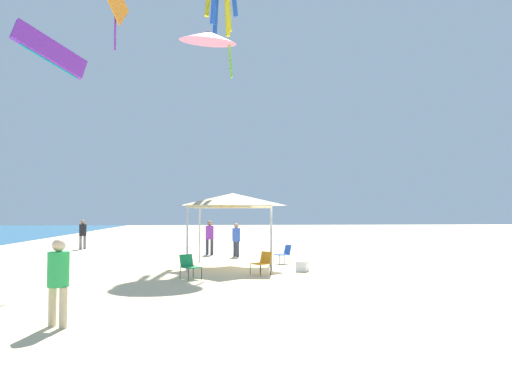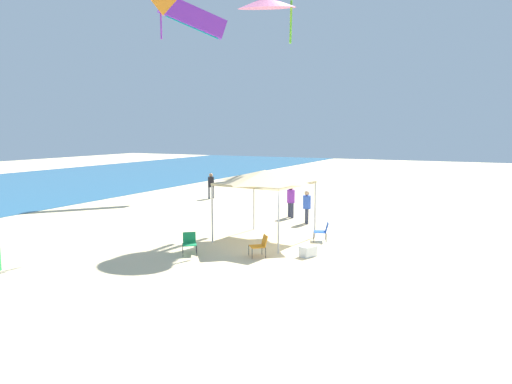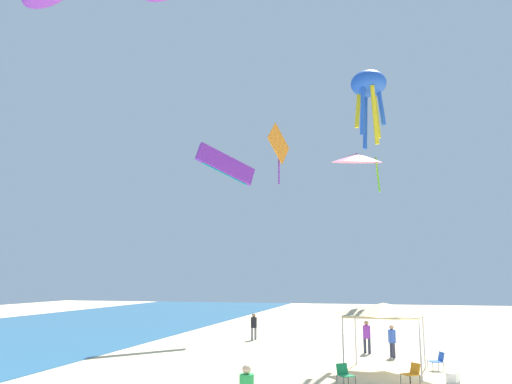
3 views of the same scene
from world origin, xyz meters
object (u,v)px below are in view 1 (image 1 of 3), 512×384
(folding_chair_facing_ocean, at_px, (189,265))
(person_kite_handler, at_px, (210,235))
(canopy_tent, at_px, (233,201))
(kite_parafoil_purple, at_px, (51,51))
(person_by_tent, at_px, (58,275))
(folding_chair_right_of_tent, at_px, (263,261))
(cooler_box, at_px, (302,266))
(folding_chair_left_of_tent, at_px, (284,253))
(person_beachcomber, at_px, (83,232))
(kite_delta_pink, at_px, (208,37))
(person_watching_sky, at_px, (236,237))
(kite_diamond_orange, at_px, (116,2))

(folding_chair_facing_ocean, xyz_separation_m, person_kite_handler, (8.88, -0.57, 0.58))
(canopy_tent, xyz_separation_m, kite_parafoil_purple, (12.39, 11.73, 10.27))
(person_by_tent, bearing_deg, folding_chair_right_of_tent, -90.64)
(folding_chair_right_of_tent, bearing_deg, cooler_box, 75.99)
(canopy_tent, height_order, folding_chair_left_of_tent, canopy_tent)
(person_kite_handler, bearing_deg, folding_chair_left_of_tent, -15.72)
(folding_chair_left_of_tent, bearing_deg, folding_chair_right_of_tent, -40.73)
(canopy_tent, xyz_separation_m, folding_chair_right_of_tent, (-2.55, -1.01, -2.25))
(person_by_tent, xyz_separation_m, kite_parafoil_purple, (22.28, 7.92, 11.97))
(person_by_tent, bearing_deg, canopy_tent, -78.44)
(person_beachcomber, distance_m, kite_delta_pink, 14.24)
(kite_delta_pink, bearing_deg, folding_chair_facing_ocean, 67.39)
(kite_delta_pink, bearing_deg, folding_chair_right_of_tent, 94.89)
(folding_chair_facing_ocean, height_order, kite_parafoil_purple, kite_parafoil_purple)
(person_watching_sky, height_order, kite_parafoil_purple, kite_parafoil_purple)
(folding_chair_right_of_tent, relative_size, person_beachcomber, 0.46)
(folding_chair_facing_ocean, xyz_separation_m, folding_chair_right_of_tent, (0.86, -2.60, 0.00))
(person_watching_sky, distance_m, kite_diamond_orange, 12.00)
(cooler_box, xyz_separation_m, person_watching_sky, (6.00, 2.27, 0.79))
(kite_delta_pink, bearing_deg, person_watching_sky, -146.36)
(cooler_box, xyz_separation_m, kite_parafoil_purple, (14.12, 14.35, 12.79))
(folding_chair_left_of_tent, bearing_deg, kite_parafoil_purple, -149.49)
(canopy_tent, distance_m, kite_delta_pink, 8.31)
(canopy_tent, xyz_separation_m, person_by_tent, (-9.89, 3.81, -1.70))
(cooler_box, relative_size, kite_diamond_orange, 0.23)
(kite_diamond_orange, relative_size, kite_parafoil_purple, 0.81)
(cooler_box, relative_size, kite_parafoil_purple, 0.18)
(folding_chair_left_of_tent, xyz_separation_m, kite_delta_pink, (1.56, 3.39, 10.11))
(folding_chair_left_of_tent, relative_size, cooler_box, 1.12)
(folding_chair_facing_ocean, xyz_separation_m, cooler_box, (1.67, -4.21, -0.27))
(canopy_tent, distance_m, folding_chair_facing_ocean, 4.38)
(person_watching_sky, xyz_separation_m, kite_delta_pink, (-1.78, 1.43, 9.59))
(person_by_tent, xyz_separation_m, kite_delta_pink, (12.38, -2.72, 9.55))
(folding_chair_right_of_tent, distance_m, kite_delta_pink, 11.48)
(kite_diamond_orange, bearing_deg, kite_delta_pink, -22.46)
(folding_chair_facing_ocean, bearing_deg, kite_delta_pink, 49.54)
(folding_chair_left_of_tent, distance_m, person_beachcomber, 14.17)
(kite_parafoil_purple, bearing_deg, canopy_tent, -88.64)
(person_watching_sky, height_order, person_kite_handler, person_kite_handler)
(canopy_tent, distance_m, kite_parafoil_purple, 19.91)
(folding_chair_left_of_tent, xyz_separation_m, person_beachcomber, (8.85, 11.05, 0.57))
(cooler_box, bearing_deg, folding_chair_facing_ocean, 111.68)
(folding_chair_left_of_tent, xyz_separation_m, person_by_tent, (-10.83, 6.11, 0.55))
(folding_chair_left_of_tent, relative_size, folding_chair_facing_ocean, 1.00)
(cooler_box, relative_size, person_watching_sky, 0.43)
(cooler_box, bearing_deg, person_beachcomber, 44.61)
(person_watching_sky, bearing_deg, folding_chair_facing_ocean, -41.11)
(folding_chair_right_of_tent, relative_size, person_kite_handler, 0.46)
(canopy_tent, distance_m, cooler_box, 4.03)
(person_watching_sky, bearing_deg, kite_delta_pink, -65.65)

